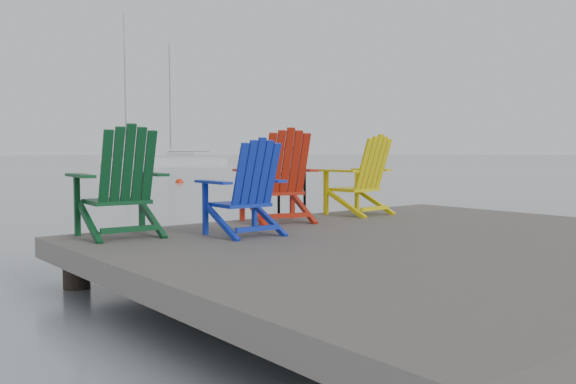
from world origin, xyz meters
TOP-DOWN VIEW (x-y plane):
  - ground at (0.00, 0.00)m, footprint 400.00×400.00m
  - dock at (0.00, 0.00)m, footprint 6.00×5.00m
  - handrail at (0.25, 2.45)m, footprint 0.48×0.04m
  - chair_green at (-2.33, 1.96)m, footprint 0.90×0.85m
  - chair_blue at (-1.30, 1.28)m, footprint 0.78×0.73m
  - chair_red at (-0.35, 1.96)m, footprint 0.99×0.94m
  - chair_yellow at (1.05, 1.96)m, footprint 0.87×0.82m
  - sailboat_mid at (17.56, 46.48)m, footprint 7.48×9.91m
  - sailboat_far at (20.17, 42.27)m, footprint 7.62×5.42m
  - buoy_a at (7.92, 19.41)m, footprint 0.36×0.36m
  - buoy_c at (7.19, 28.34)m, footprint 0.36×0.36m

SIDE VIEW (x-z plane):
  - ground at x=0.00m, z-range 0.00..0.00m
  - buoy_a at x=7.92m, z-range -0.18..0.18m
  - buoy_c at x=7.19m, z-range -0.18..0.18m
  - dock at x=0.00m, z-range -0.35..1.05m
  - sailboat_mid at x=17.56m, z-range -6.47..7.18m
  - sailboat_far at x=20.17m, z-range -4.95..5.66m
  - chair_blue at x=-1.30m, z-range 0.50..1.45m
  - chair_yellow at x=1.05m, z-range 0.50..1.54m
  - chair_green at x=-2.33m, z-range 0.50..1.57m
  - handrail at x=0.25m, z-range 0.59..1.49m
  - chair_red at x=-0.35m, z-range 0.50..1.58m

